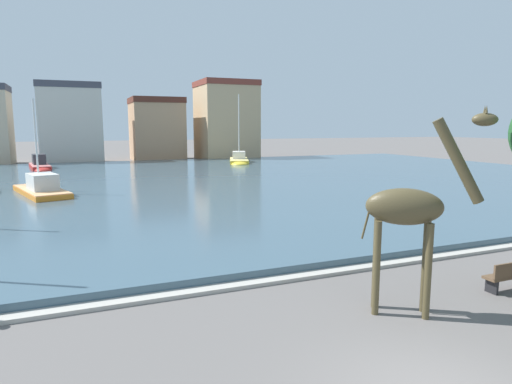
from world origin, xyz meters
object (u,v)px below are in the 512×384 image
object	(u,v)px
sailboat_orange	(40,190)
park_bench	(512,275)
sailboat_yellow	(239,161)
giraffe_statue	(411,211)
sailboat_red	(40,166)

from	to	relation	value
sailboat_orange	park_bench	distance (m)	27.74
sailboat_orange	sailboat_yellow	bearing A→B (deg)	41.49
sailboat_yellow	park_bench	bearing A→B (deg)	-99.33
giraffe_statue	park_bench	world-z (taller)	giraffe_statue
giraffe_statue	sailboat_yellow	distance (m)	44.07
sailboat_yellow	sailboat_red	bearing A→B (deg)	178.33
sailboat_orange	sailboat_red	xyz separation A→B (m)	(-1.17, 19.29, 0.03)
sailboat_orange	park_bench	bearing A→B (deg)	-59.46
sailboat_orange	sailboat_yellow	world-z (taller)	sailboat_yellow
sailboat_yellow	park_bench	xyz separation A→B (m)	(-6.98, -42.53, -0.08)
sailboat_yellow	sailboat_orange	bearing A→B (deg)	-138.51
sailboat_red	park_bench	xyz separation A→B (m)	(15.27, -43.18, -0.10)
sailboat_orange	sailboat_red	world-z (taller)	sailboat_orange
park_bench	giraffe_statue	bearing A→B (deg)	-178.68
sailboat_red	sailboat_yellow	xyz separation A→B (m)	(22.25, -0.65, -0.03)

